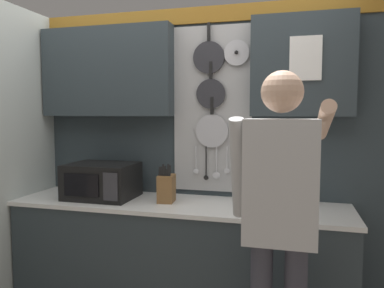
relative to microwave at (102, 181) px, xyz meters
The scene contains 6 objects.
base_cabinet_counter 0.85m from the microwave, ahead, with size 2.42×0.60×0.92m.
back_wall_unit 0.78m from the microwave, 24.66° to the left, with size 2.99×0.22×2.36m.
microwave is the anchor object (origin of this frame).
knife_block 0.52m from the microwave, ahead, with size 0.12×0.16×0.28m.
utensil_crock 1.16m from the microwave, ahead, with size 0.12×0.12×0.36m.
person 1.43m from the microwave, 21.20° to the right, with size 0.54×0.68×1.79m.
Camera 1 is at (0.79, -2.53, 1.57)m, focal length 35.00 mm.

